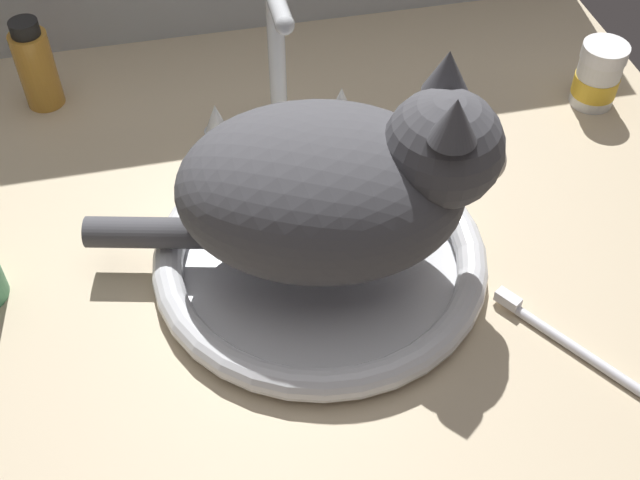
% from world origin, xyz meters
% --- Properties ---
extents(countertop, '(1.04, 0.78, 0.03)m').
position_xyz_m(countertop, '(0.00, 0.00, 0.01)').
color(countertop, '#CCB793').
rests_on(countertop, ground).
extents(sink_basin, '(0.35, 0.35, 0.03)m').
position_xyz_m(sink_basin, '(0.03, -0.07, 0.04)').
color(sink_basin, white).
rests_on(sink_basin, countertop).
extents(faucet, '(0.19, 0.09, 0.20)m').
position_xyz_m(faucet, '(0.03, 0.15, 0.11)').
color(faucet, silver).
rests_on(faucet, countertop).
extents(cat, '(0.40, 0.26, 0.21)m').
position_xyz_m(cat, '(0.05, -0.08, 0.15)').
color(cat, '#4C4C51').
rests_on(cat, sink_basin).
extents(amber_bottle, '(0.05, 0.05, 0.12)m').
position_xyz_m(amber_bottle, '(-0.26, 0.28, 0.09)').
color(amber_bottle, gold).
rests_on(amber_bottle, countertop).
extents(pill_bottle, '(0.06, 0.06, 0.08)m').
position_xyz_m(pill_bottle, '(0.43, 0.12, 0.07)').
color(pill_bottle, white).
rests_on(pill_bottle, countertop).
extents(toothbrush, '(0.11, 0.17, 0.02)m').
position_xyz_m(toothbrush, '(0.24, -0.23, 0.04)').
color(toothbrush, silver).
rests_on(toothbrush, countertop).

